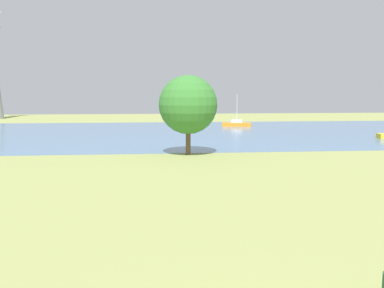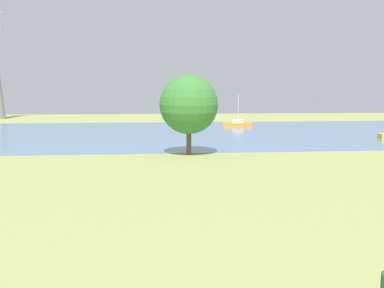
% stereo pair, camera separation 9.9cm
% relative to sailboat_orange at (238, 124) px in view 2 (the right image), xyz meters
% --- Properties ---
extents(ground_plane, '(160.00, 160.00, 0.00)m').
position_rel_sailboat_orange_xyz_m(ground_plane, '(-11.13, -37.46, -0.44)').
color(ground_plane, '#8C9351').
extents(water_surface, '(140.00, 40.00, 0.02)m').
position_rel_sailboat_orange_xyz_m(water_surface, '(-11.13, -9.46, -0.43)').
color(water_surface, '#5378A0').
rests_on(water_surface, ground).
extents(sailboat_orange, '(5.03, 2.74, 5.29)m').
position_rel_sailboat_orange_xyz_m(sailboat_orange, '(0.00, 0.00, 0.00)').
color(sailboat_orange, orange).
rests_on(sailboat_orange, water_surface).
extents(tree_west_far, '(5.25, 5.25, 7.13)m').
position_rel_sailboat_orange_xyz_m(tree_west_far, '(-10.87, -30.27, 4.05)').
color(tree_west_far, brown).
rests_on(tree_west_far, ground).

